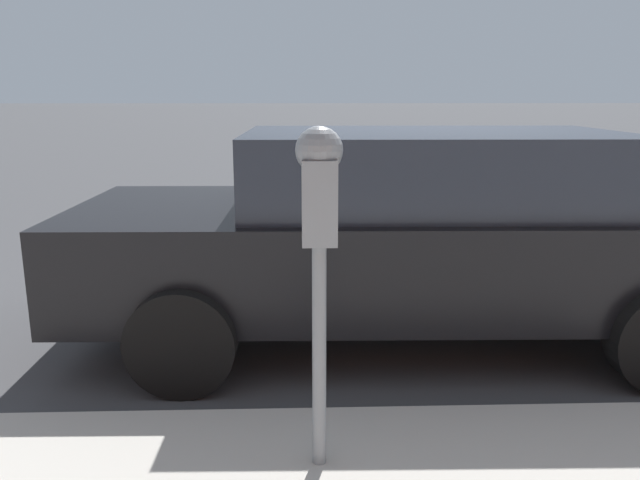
# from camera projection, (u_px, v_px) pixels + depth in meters

# --- Properties ---
(ground_plane) EXTENTS (220.00, 220.00, 0.00)m
(ground_plane) POSITION_uv_depth(u_px,v_px,m) (411.00, 295.00, 5.44)
(ground_plane) COLOR #424244
(parking_meter) EXTENTS (0.21, 0.19, 1.47)m
(parking_meter) POSITION_uv_depth(u_px,v_px,m) (319.00, 214.00, 2.51)
(parking_meter) COLOR gray
(parking_meter) RESTS_ON sidewalk
(car_black) EXTENTS (2.05, 4.56, 1.47)m
(car_black) POSITION_uv_depth(u_px,v_px,m) (411.00, 231.00, 4.36)
(car_black) COLOR black
(car_black) RESTS_ON ground_plane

